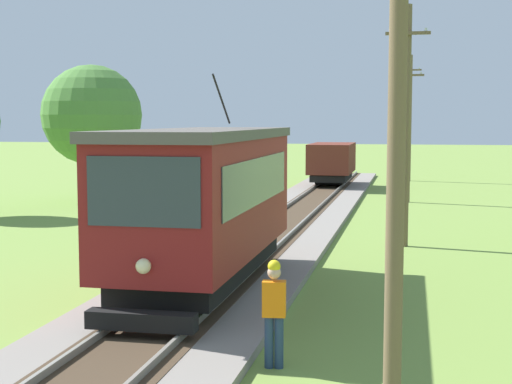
{
  "coord_description": "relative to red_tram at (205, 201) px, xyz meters",
  "views": [
    {
      "loc": [
        4.62,
        5.19,
        4.04
      ],
      "look_at": [
        0.42,
        25.53,
        2.04
      ],
      "focal_mm": 53.1,
      "sensor_mm": 36.0,
      "label": 1
    }
  ],
  "objects": [
    {
      "name": "freight_car",
      "position": [
        -0.0,
        27.88,
        -0.64
      ],
      "size": [
        2.4,
        5.2,
        2.31
      ],
      "color": "maroon",
      "rests_on": "rail_right"
    },
    {
      "name": "tree_right_far",
      "position": [
        -10.57,
        17.76,
        2.06
      ],
      "size": [
        4.82,
        4.82,
        6.67
      ],
      "color": "#4C3823",
      "rests_on": "ground"
    },
    {
      "name": "utility_pole_mid",
      "position": [
        4.42,
        7.97,
        1.73
      ],
      "size": [
        1.4,
        0.59,
        7.65
      ],
      "color": "brown",
      "rests_on": "ground"
    },
    {
      "name": "utility_pole_near_tram",
      "position": [
        4.42,
        -6.57,
        1.37
      ],
      "size": [
        1.4,
        0.51,
        6.93
      ],
      "color": "brown",
      "rests_on": "ground"
    },
    {
      "name": "track_worker",
      "position": [
        2.48,
        -4.74,
        -1.21
      ],
      "size": [
        0.4,
        0.28,
        1.78
      ],
      "rotation": [
        0.0,
        0.0,
        1.68
      ],
      "color": "navy",
      "rests_on": "ground"
    },
    {
      "name": "gravel_pile",
      "position": [
        -4.8,
        29.4,
        -1.57
      ],
      "size": [
        2.47,
        2.47,
        1.25
      ],
      "primitive_type": "cone",
      "color": "#9E998E",
      "rests_on": "ground"
    },
    {
      "name": "utility_pole_distant",
      "position": [
        4.42,
        34.23,
        2.02
      ],
      "size": [
        1.4,
        0.44,
        8.24
      ],
      "color": "brown",
      "rests_on": "ground"
    },
    {
      "name": "red_tram",
      "position": [
        0.0,
        0.0,
        0.0
      ],
      "size": [
        2.6,
        8.54,
        4.79
      ],
      "color": "maroon",
      "rests_on": "rail_right"
    },
    {
      "name": "utility_pole_far",
      "position": [
        4.42,
        20.94,
        1.4
      ],
      "size": [
        1.4,
        0.25,
        7.0
      ],
      "color": "brown",
      "rests_on": "ground"
    }
  ]
}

